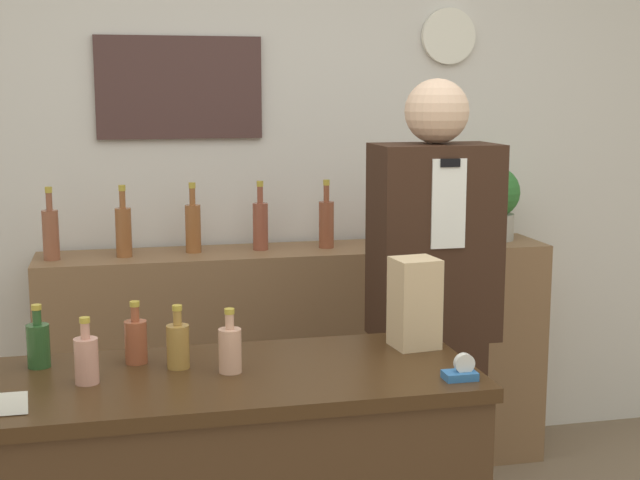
{
  "coord_description": "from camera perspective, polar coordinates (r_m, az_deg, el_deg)",
  "views": [
    {
      "loc": [
        -0.67,
        -1.96,
        1.69
      ],
      "look_at": [
        0.03,
        1.09,
        1.16
      ],
      "focal_mm": 50.0,
      "sensor_mm": 36.0,
      "label": 1
    }
  ],
  "objects": [
    {
      "name": "paper_bag",
      "position": [
        2.74,
        6.08,
        -4.02
      ],
      "size": [
        0.15,
        0.14,
        0.28
      ],
      "color": "tan",
      "rests_on": "display_counter"
    },
    {
      "name": "shelf_bottle_1",
      "position": [
        3.74,
        -12.47,
        0.63
      ],
      "size": [
        0.07,
        0.07,
        0.3
      ],
      "color": "brown",
      "rests_on": "back_shelf"
    },
    {
      "name": "shelf_bottle_2",
      "position": [
        3.79,
        -8.13,
        0.87
      ],
      "size": [
        0.07,
        0.07,
        0.3
      ],
      "color": "brown",
      "rests_on": "back_shelf"
    },
    {
      "name": "counter_bottle_0",
      "position": [
        2.67,
        -17.58,
        -6.35
      ],
      "size": [
        0.06,
        0.06,
        0.18
      ],
      "color": "#264C23",
      "rests_on": "display_counter"
    },
    {
      "name": "counter_bottle_3",
      "position": [
        2.57,
        -9.07,
        -6.62
      ],
      "size": [
        0.06,
        0.06,
        0.18
      ],
      "color": "olive",
      "rests_on": "display_counter"
    },
    {
      "name": "counter_bottle_2",
      "position": [
        2.63,
        -11.7,
        -6.28
      ],
      "size": [
        0.06,
        0.06,
        0.18
      ],
      "color": "brown",
      "rests_on": "display_counter"
    },
    {
      "name": "shelf_bottle_6",
      "position": [
        4.05,
        8.33,
        1.42
      ],
      "size": [
        0.07,
        0.07,
        0.3
      ],
      "color": "brown",
      "rests_on": "back_shelf"
    },
    {
      "name": "counter_bottle_4",
      "position": [
        2.51,
        -5.78,
        -6.92
      ],
      "size": [
        0.06,
        0.06,
        0.18
      ],
      "color": "tan",
      "rests_on": "display_counter"
    },
    {
      "name": "shopkeeper",
      "position": [
        3.26,
        7.2,
        -5.15
      ],
      "size": [
        0.44,
        0.27,
        1.73
      ],
      "color": "#331E14",
      "rests_on": "ground_plane"
    },
    {
      "name": "potted_plant",
      "position": [
        4.14,
        11.08,
        2.48
      ],
      "size": [
        0.23,
        0.23,
        0.34
      ],
      "color": "#9E998E",
      "rests_on": "back_shelf"
    },
    {
      "name": "shelf_bottle_3",
      "position": [
        3.83,
        -3.83,
        1.02
      ],
      "size": [
        0.07,
        0.07,
        0.3
      ],
      "color": "brown",
      "rests_on": "back_shelf"
    },
    {
      "name": "shelf_bottle_4",
      "position": [
        3.87,
        0.41,
        1.14
      ],
      "size": [
        0.07,
        0.07,
        0.3
      ],
      "color": "brown",
      "rests_on": "back_shelf"
    },
    {
      "name": "back_shelf",
      "position": [
        3.98,
        -1.33,
        -7.72
      ],
      "size": [
        2.21,
        0.37,
        1.01
      ],
      "color": "brown",
      "rests_on": "ground_plane"
    },
    {
      "name": "counter_bottle_1",
      "position": [
        2.49,
        -14.73,
        -7.36
      ],
      "size": [
        0.06,
        0.06,
        0.18
      ],
      "color": "tan",
      "rests_on": "display_counter"
    },
    {
      "name": "price_card_left",
      "position": [
        2.32,
        -19.31,
        -9.87
      ],
      "size": [
        0.09,
        0.02,
        0.06
      ],
      "color": "white",
      "rests_on": "display_counter"
    },
    {
      "name": "shelf_bottle_5",
      "position": [
        3.95,
        4.44,
        1.29
      ],
      "size": [
        0.07,
        0.07,
        0.3
      ],
      "color": "brown",
      "rests_on": "back_shelf"
    },
    {
      "name": "back_wall",
      "position": [
        4.03,
        -3.37,
        4.86
      ],
      "size": [
        5.2,
        0.09,
        2.7
      ],
      "color": "silver",
      "rests_on": "ground_plane"
    },
    {
      "name": "shelf_bottle_0",
      "position": [
        3.75,
        -16.86,
        0.45
      ],
      "size": [
        0.07,
        0.07,
        0.3
      ],
      "color": "brown",
      "rests_on": "back_shelf"
    },
    {
      "name": "tape_dispenser",
      "position": [
        2.48,
        9.03,
        -8.3
      ],
      "size": [
        0.09,
        0.06,
        0.07
      ],
      "color": "#2D66A8",
      "rests_on": "display_counter"
    }
  ]
}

